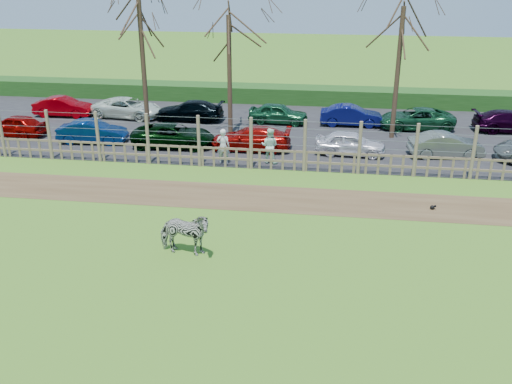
# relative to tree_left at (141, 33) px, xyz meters

# --- Properties ---
(ground) EXTENTS (120.00, 120.00, 0.00)m
(ground) POSITION_rel_tree_left_xyz_m (6.50, -12.50, -5.62)
(ground) COLOR #70A134
(ground) RESTS_ON ground
(dirt_strip) EXTENTS (34.00, 2.80, 0.01)m
(dirt_strip) POSITION_rel_tree_left_xyz_m (6.50, -8.00, -5.61)
(dirt_strip) COLOR brown
(dirt_strip) RESTS_ON ground
(asphalt) EXTENTS (44.00, 13.00, 0.04)m
(asphalt) POSITION_rel_tree_left_xyz_m (6.50, 2.00, -5.60)
(asphalt) COLOR #232326
(asphalt) RESTS_ON ground
(hedge) EXTENTS (46.00, 2.00, 1.10)m
(hedge) POSITION_rel_tree_left_xyz_m (6.50, 9.00, -5.07)
(hedge) COLOR #1E4716
(hedge) RESTS_ON ground
(fence) EXTENTS (30.16, 0.16, 2.50)m
(fence) POSITION_rel_tree_left_xyz_m (6.50, -4.50, -4.81)
(fence) COLOR brown
(fence) RESTS_ON ground
(tree_left) EXTENTS (4.80, 4.80, 7.88)m
(tree_left) POSITION_rel_tree_left_xyz_m (0.00, 0.00, 0.00)
(tree_left) COLOR #3D2B1E
(tree_left) RESTS_ON ground
(tree_mid) EXTENTS (4.80, 4.80, 6.83)m
(tree_mid) POSITION_rel_tree_left_xyz_m (4.50, 1.00, -0.75)
(tree_mid) COLOR #3D2B1E
(tree_mid) RESTS_ON ground
(tree_right) EXTENTS (4.80, 4.80, 7.35)m
(tree_right) POSITION_rel_tree_left_xyz_m (13.50, 1.50, -0.37)
(tree_right) COLOR #3D2B1E
(tree_right) RESTS_ON ground
(zebra) EXTENTS (1.91, 0.98, 1.56)m
(zebra) POSITION_rel_tree_left_xyz_m (5.53, -13.17, -4.84)
(zebra) COLOR gray
(zebra) RESTS_ON ground
(visitor_a) EXTENTS (0.64, 0.44, 1.72)m
(visitor_a) POSITION_rel_tree_left_xyz_m (5.07, -4.04, -4.71)
(visitor_a) COLOR silver
(visitor_a) RESTS_ON asphalt
(visitor_b) EXTENTS (0.95, 0.81, 1.72)m
(visitor_b) POSITION_rel_tree_left_xyz_m (7.27, -3.66, -4.71)
(visitor_b) COLOR silver
(visitor_b) RESTS_ON asphalt
(crow) EXTENTS (0.24, 0.18, 0.20)m
(crow) POSITION_rel_tree_left_xyz_m (14.35, -8.19, -5.52)
(crow) COLOR black
(crow) RESTS_ON ground
(car_0) EXTENTS (3.67, 1.84, 1.20)m
(car_0) POSITION_rel_tree_left_xyz_m (-7.28, -1.15, -4.98)
(car_0) COLOR #880401
(car_0) RESTS_ON asphalt
(car_1) EXTENTS (3.73, 1.55, 1.20)m
(car_1) POSITION_rel_tree_left_xyz_m (-2.52, -1.71, -4.98)
(car_1) COLOR #051F50
(car_1) RESTS_ON asphalt
(car_2) EXTENTS (4.42, 2.22, 1.20)m
(car_2) POSITION_rel_tree_left_xyz_m (1.96, -1.77, -4.98)
(car_2) COLOR black
(car_2) RESTS_ON asphalt
(car_3) EXTENTS (4.14, 1.69, 1.20)m
(car_3) POSITION_rel_tree_left_xyz_m (6.07, -1.75, -4.98)
(car_3) COLOR #980905
(car_3) RESTS_ON asphalt
(car_4) EXTENTS (3.59, 1.60, 1.20)m
(car_4) POSITION_rel_tree_left_xyz_m (11.16, -1.84, -4.98)
(car_4) COLOR silver
(car_4) RESTS_ON asphalt
(car_5) EXTENTS (3.77, 1.73, 1.20)m
(car_5) POSITION_rel_tree_left_xyz_m (15.88, -1.50, -4.98)
(car_5) COLOR slate
(car_5) RESTS_ON asphalt
(car_7) EXTENTS (3.66, 1.33, 1.20)m
(car_7) POSITION_rel_tree_left_xyz_m (-6.54, 3.30, -4.98)
(car_7) COLOR #930108
(car_7) RESTS_ON asphalt
(car_8) EXTENTS (4.54, 2.55, 1.20)m
(car_8) POSITION_rel_tree_left_xyz_m (-2.47, 3.60, -4.98)
(car_8) COLOR silver
(car_8) RESTS_ON asphalt
(car_9) EXTENTS (4.19, 1.83, 1.20)m
(car_9) POSITION_rel_tree_left_xyz_m (1.53, 3.43, -4.98)
(car_9) COLOR black
(car_9) RESTS_ON asphalt
(car_10) EXTENTS (3.62, 1.69, 1.20)m
(car_10) POSITION_rel_tree_left_xyz_m (6.95, 3.54, -4.98)
(car_10) COLOR #164F2D
(car_10) RESTS_ON asphalt
(car_11) EXTENTS (3.65, 1.30, 1.20)m
(car_11) POSITION_rel_tree_left_xyz_m (11.28, 3.62, -4.98)
(car_11) COLOR #0B1051
(car_11) RESTS_ON asphalt
(car_12) EXTENTS (4.52, 2.47, 1.20)m
(car_12) POSITION_rel_tree_left_xyz_m (15.00, 3.44, -4.98)
(car_12) COLOR #154727
(car_12) RESTS_ON asphalt
(car_13) EXTENTS (4.26, 2.01, 1.20)m
(car_13) POSITION_rel_tree_left_xyz_m (20.25, 3.58, -4.98)
(car_13) COLOR black
(car_13) RESTS_ON asphalt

